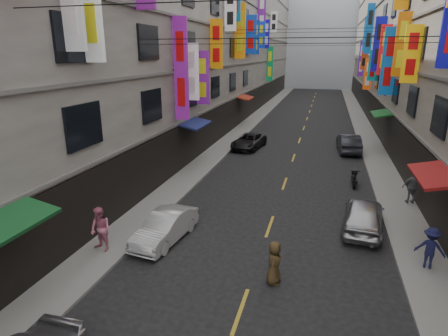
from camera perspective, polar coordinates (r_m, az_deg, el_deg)
The scene contains 18 objects.
sidewalk_left at distance 40.87m, azimuth 3.61°, elevation 6.60°, with size 2.00×90.00×0.12m, color slate.
sidewalk_right at distance 40.27m, azimuth 20.65°, elevation 5.38°, with size 2.00×90.00×0.12m, color slate.
building_row_left at distance 41.85m, azimuth -4.70°, elevation 19.79°, with size 10.14×90.00×19.00m.
building_row_right at distance 40.67m, azimuth 30.92°, elevation 17.64°, with size 10.14×90.00×19.00m.
haze_block at distance 89.47m, azimuth 14.65°, elevation 18.84°, with size 18.00×8.00×22.00m, color silver.
shop_signage at distance 32.85m, azimuth 11.88°, elevation 19.58°, with size 14.00×55.00×11.85m.
street_awnings at distance 24.04m, azimuth 7.08°, elevation 6.21°, with size 13.99×35.20×0.41m.
overhead_cables at distance 27.49m, azimuth 11.60°, elevation 19.51°, with size 14.00×38.04×1.24m.
lane_markings at distance 37.20m, azimuth 11.78°, elevation 5.14°, with size 0.12×80.20×0.01m.
scooter_far_right at distance 23.34m, azimuth 19.21°, elevation -1.46°, with size 0.50×1.80×1.14m.
car_left_mid at distance 15.83m, azimuth -8.96°, elevation -8.88°, with size 1.29×3.71×1.22m, color silver.
car_left_far at distance 30.68m, azimuth 3.79°, elevation 4.08°, with size 1.97×4.28×1.19m, color black.
car_right_mid at distance 17.64m, azimuth 20.49°, elevation -6.70°, with size 1.64×4.09×1.39m, color #ADADB2.
car_right_far at distance 31.11m, azimuth 18.46°, elevation 3.63°, with size 1.50×4.31×1.42m, color #292A32.
pedestrian_lfar at distance 15.33m, azimuth -18.30°, elevation -8.86°, with size 0.86×0.59×1.77m, color #D36F8D.
pedestrian_rnear at distance 15.38m, azimuth 28.94°, elevation -10.60°, with size 1.00×0.52×1.55m, color #16173D.
pedestrian_rfar at distance 21.25m, azimuth 26.80°, elevation -2.60°, with size 1.02×0.58×1.75m, color slate.
pedestrian_crossing at distance 13.02m, azimuth 7.66°, elevation -14.14°, with size 0.75×0.51×1.54m, color #47351C.
Camera 1 is at (2.02, 2.62, 7.49)m, focal length 30.00 mm.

